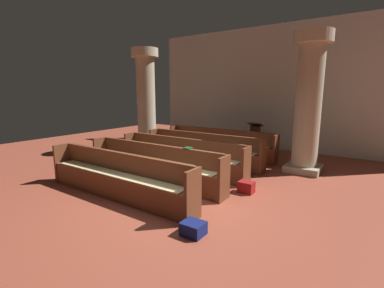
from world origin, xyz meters
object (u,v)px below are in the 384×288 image
(pew_row_0, at_px, (220,142))
(kneeler_box_navy, at_px, (193,228))
(pew_row_2, at_px, (180,154))
(hymn_book, at_px, (188,148))
(pew_row_3, at_px, (153,163))
(pew_row_4, at_px, (116,174))
(kneeler_box_red, at_px, (246,187))
(pew_row_1, at_px, (202,147))
(pillar_far_side, at_px, (146,99))
(lectern, at_px, (255,140))
(pillar_aisle_side, at_px, (308,102))

(pew_row_0, relative_size, kneeler_box_navy, 11.40)
(pew_row_2, height_order, hymn_book, hymn_book)
(pew_row_3, xyz_separation_m, pew_row_4, (0.00, -1.09, 0.00))
(pew_row_4, relative_size, kneeler_box_red, 12.00)
(kneeler_box_navy, bearing_deg, pew_row_1, 120.45)
(pillar_far_side, bearing_deg, pew_row_4, -54.24)
(pew_row_4, relative_size, lectern, 3.56)
(pew_row_0, relative_size, pew_row_4, 1.00)
(pew_row_2, xyz_separation_m, lectern, (0.75, 3.43, -0.04))
(pew_row_1, relative_size, lectern, 3.56)
(lectern, bearing_deg, pew_row_4, -97.59)
(pew_row_1, xyz_separation_m, lectern, (0.75, 2.34, -0.04))
(pew_row_3, relative_size, pillar_far_side, 1.06)
(kneeler_box_red, bearing_deg, hymn_book, -159.99)
(pew_row_0, distance_m, kneeler_box_red, 3.39)
(lectern, xyz_separation_m, kneeler_box_navy, (1.39, -5.98, -0.35))
(pew_row_0, distance_m, pew_row_2, 2.18)
(pillar_far_side, xyz_separation_m, hymn_book, (3.57, -2.45, -0.97))
(pillar_far_side, distance_m, kneeler_box_red, 5.49)
(pew_row_2, relative_size, pillar_aisle_side, 1.06)
(pew_row_0, bearing_deg, pillar_aisle_side, -5.55)
(pew_row_0, relative_size, pew_row_3, 1.00)
(pew_row_0, xyz_separation_m, kneeler_box_navy, (2.14, -4.74, -0.39))
(pillar_far_side, height_order, lectern, pillar_far_side)
(pillar_aisle_side, bearing_deg, lectern, 142.86)
(hymn_book, bearing_deg, kneeler_box_navy, -52.62)
(pillar_aisle_side, height_order, kneeler_box_navy, pillar_aisle_side)
(pew_row_3, bearing_deg, pillar_far_side, 135.48)
(pillar_aisle_side, xyz_separation_m, pillar_far_side, (-5.44, -0.36, 0.00))
(lectern, relative_size, kneeler_box_navy, 3.20)
(pew_row_0, distance_m, pillar_aisle_side, 3.09)
(pillar_far_side, relative_size, kneeler_box_navy, 10.73)
(lectern, bearing_deg, pew_row_3, -99.40)
(pew_row_1, bearing_deg, hymn_book, -66.20)
(pew_row_4, bearing_deg, pew_row_0, 90.00)
(pillar_far_side, xyz_separation_m, kneeler_box_red, (4.79, -2.01, -1.76))
(hymn_book, bearing_deg, pillar_far_side, 145.50)
(pew_row_2, height_order, pew_row_4, same)
(pillar_far_side, bearing_deg, hymn_book, -34.50)
(kneeler_box_navy, bearing_deg, kneeler_box_red, 91.14)
(pillar_far_side, bearing_deg, pillar_aisle_side, 3.78)
(kneeler_box_navy, bearing_deg, pew_row_4, 170.21)
(pew_row_2, bearing_deg, pew_row_0, 90.00)
(pew_row_2, relative_size, hymn_book, 21.08)
(kneeler_box_red, bearing_deg, pew_row_4, -140.49)
(pillar_aisle_side, bearing_deg, pew_row_4, -123.80)
(kneeler_box_red, bearing_deg, pillar_far_side, 157.27)
(pillar_aisle_side, bearing_deg, hymn_book, -123.57)
(pew_row_2, xyz_separation_m, kneeler_box_red, (2.10, -0.45, -0.37))
(pew_row_2, relative_size, kneeler_box_navy, 11.40)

